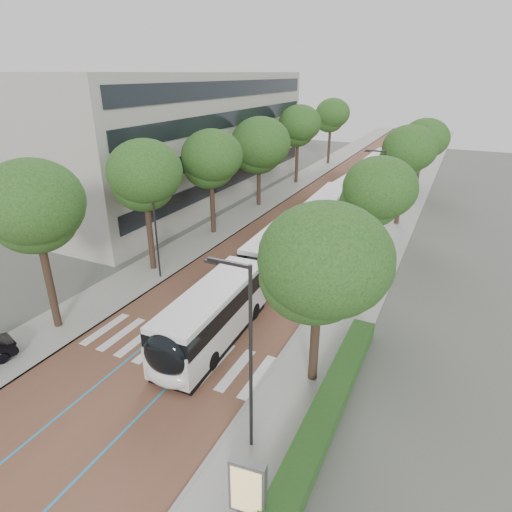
{
  "coord_description": "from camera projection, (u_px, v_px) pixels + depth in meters",
  "views": [
    {
      "loc": [
        12.54,
        -14.54,
        13.97
      ],
      "look_at": [
        0.92,
        9.71,
        2.4
      ],
      "focal_mm": 30.0,
      "sensor_mm": 36.0,
      "label": 1
    }
  ],
  "objects": [
    {
      "name": "sidewalk_left",
      "position": [
        296.0,
        183.0,
        58.64
      ],
      "size": [
        4.0,
        140.0,
        0.12
      ],
      "primitive_type": "cube",
      "color": "gray",
      "rests_on": "ground"
    },
    {
      "name": "ground",
      "position": [
        161.0,
        360.0,
        22.55
      ],
      "size": [
        160.0,
        160.0,
        0.0
      ],
      "primitive_type": "plane",
      "color": "#51544C",
      "rests_on": "ground"
    },
    {
      "name": "lane_line_left",
      "position": [
        338.0,
        187.0,
        56.31
      ],
      "size": [
        0.12,
        126.0,
        0.01
      ],
      "primitive_type": "cube",
      "color": "teal",
      "rests_on": "road"
    },
    {
      "name": "sidewalk_right",
      "position": [
        410.0,
        195.0,
        52.68
      ],
      "size": [
        4.0,
        140.0,
        0.12
      ],
      "primitive_type": "cube",
      "color": "gray",
      "rests_on": "ground"
    },
    {
      "name": "lane_line_right",
      "position": [
        362.0,
        190.0,
        55.04
      ],
      "size": [
        0.12,
        126.0,
        0.01
      ],
      "primitive_type": "cube",
      "color": "teal",
      "rests_on": "road"
    },
    {
      "name": "hedge",
      "position": [
        328.0,
        406.0,
        18.73
      ],
      "size": [
        1.2,
        14.0,
        0.8
      ],
      "primitive_type": "cube",
      "color": "#1E4417",
      "rests_on": "sidewalk_right"
    },
    {
      "name": "bus_queued_2",
      "position": [
        378.0,
        165.0,
        61.75
      ],
      "size": [
        2.63,
        12.42,
        3.2
      ],
      "rotation": [
        0.0,
        0.0,
        -0.01
      ],
      "color": "silver",
      "rests_on": "ground"
    },
    {
      "name": "trees_left",
      "position": [
        250.0,
        146.0,
        44.22
      ],
      "size": [
        6.46,
        60.34,
        9.74
      ],
      "color": "black",
      "rests_on": "ground"
    },
    {
      "name": "kerb_right",
      "position": [
        394.0,
        193.0,
        53.44
      ],
      "size": [
        0.2,
        140.0,
        0.14
      ],
      "primitive_type": "cube",
      "color": "gray",
      "rests_on": "ground"
    },
    {
      "name": "zebra_crossing",
      "position": [
        175.0,
        351.0,
        23.29
      ],
      "size": [
        10.55,
        3.6,
        0.01
      ],
      "color": "silver",
      "rests_on": "ground"
    },
    {
      "name": "kerb_left",
      "position": [
        309.0,
        184.0,
        57.88
      ],
      "size": [
        0.2,
        140.0,
        0.14
      ],
      "primitive_type": "cube",
      "color": "gray",
      "rests_on": "ground"
    },
    {
      "name": "bus_queued_0",
      "position": [
        323.0,
        214.0,
        40.58
      ],
      "size": [
        2.96,
        12.48,
        3.2
      ],
      "rotation": [
        0.0,
        0.0,
        0.04
      ],
      "color": "silver",
      "rests_on": "ground"
    },
    {
      "name": "road",
      "position": [
        350.0,
        189.0,
        55.68
      ],
      "size": [
        11.0,
        140.0,
        0.02
      ],
      "primitive_type": "cube",
      "color": "brown",
      "rests_on": "ground"
    },
    {
      "name": "trees_right",
      "position": [
        394.0,
        175.0,
        35.26
      ],
      "size": [
        5.86,
        47.81,
        9.07
      ],
      "color": "black",
      "rests_on": "ground"
    },
    {
      "name": "lead_bus",
      "position": [
        243.0,
        286.0,
        26.84
      ],
      "size": [
        3.23,
        18.48,
        3.2
      ],
      "rotation": [
        0.0,
        0.0,
        0.04
      ],
      "color": "black",
      "rests_on": "ground"
    },
    {
      "name": "office_building",
      "position": [
        168.0,
        136.0,
        50.71
      ],
      "size": [
        18.11,
        40.0,
        14.0
      ],
      "color": "#A29F96",
      "rests_on": "ground"
    },
    {
      "name": "streetlight_near",
      "position": [
        246.0,
        346.0,
        15.53
      ],
      "size": [
        1.82,
        0.2,
        8.0
      ],
      "color": "#28282A",
      "rests_on": "sidewalk_right"
    },
    {
      "name": "lamp_post_left",
      "position": [
        155.0,
        225.0,
        29.97
      ],
      "size": [
        0.14,
        0.14,
        8.0
      ],
      "primitive_type": "cylinder",
      "color": "#28282A",
      "rests_on": "sidewalk_left"
    },
    {
      "name": "streetlight_far",
      "position": [
        379.0,
        190.0,
        36.24
      ],
      "size": [
        1.82,
        0.2,
        8.0
      ],
      "color": "#28282A",
      "rests_on": "sidewalk_right"
    },
    {
      "name": "bus_queued_1",
      "position": [
        357.0,
        187.0,
        50.05
      ],
      "size": [
        3.26,
        12.53,
        3.2
      ],
      "rotation": [
        0.0,
        0.0,
        -0.06
      ],
      "color": "silver",
      "rests_on": "ground"
    },
    {
      "name": "ad_panel",
      "position": [
        248.0,
        490.0,
        13.91
      ],
      "size": [
        1.27,
        0.54,
        2.57
      ],
      "rotation": [
        0.0,
        0.0,
        0.12
      ],
      "color": "#59595B",
      "rests_on": "sidewalk_right"
    }
  ]
}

